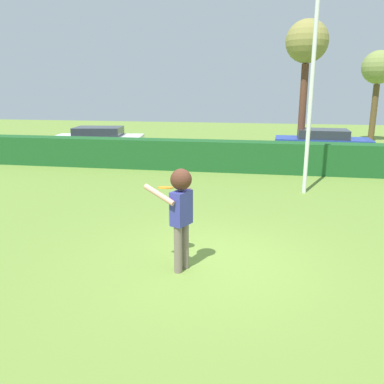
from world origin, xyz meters
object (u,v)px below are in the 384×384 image
at_px(frisbee, 166,188).
at_px(parked_car_white, 99,139).
at_px(willow_tree, 307,46).
at_px(maple_tree, 378,70).
at_px(lamppost, 313,73).
at_px(person, 181,206).
at_px(parked_car_blue, 322,142).

relative_size(frisbee, parked_car_white, 0.06).
distance_m(willow_tree, maple_tree, 7.41).
bearing_deg(lamppost, maple_tree, 69.30).
distance_m(parked_car_white, willow_tree, 10.43).
bearing_deg(lamppost, parked_car_white, 146.26).
xyz_separation_m(frisbee, parked_car_white, (-6.23, 11.59, -0.68)).
distance_m(person, willow_tree, 13.70).
relative_size(person, willow_tree, 0.30).
xyz_separation_m(parked_car_blue, willow_tree, (-0.97, 0.06, 4.17)).
distance_m(parked_car_white, parked_car_blue, 10.53).
height_order(frisbee, parked_car_blue, frisbee).
distance_m(frisbee, lamppost, 6.56).
xyz_separation_m(lamppost, parked_car_blue, (1.34, 6.91, -2.80)).
xyz_separation_m(frisbee, willow_tree, (3.29, 12.45, 3.49)).
bearing_deg(person, maple_tree, 68.40).
distance_m(parked_car_blue, willow_tree, 4.28).
xyz_separation_m(frisbee, maple_tree, (7.77, 18.30, 2.68)).
xyz_separation_m(person, maple_tree, (7.41, 18.71, 2.88)).
bearing_deg(frisbee, parked_car_blue, 71.01).
bearing_deg(willow_tree, maple_tree, 52.61).
height_order(parked_car_white, willow_tree, willow_tree).
bearing_deg(frisbee, maple_tree, 67.00).
relative_size(person, frisbee, 6.59).
bearing_deg(maple_tree, person, -111.60).
xyz_separation_m(parked_car_white, maple_tree, (14.00, 6.71, 3.36)).
xyz_separation_m(person, lamppost, (2.56, 5.89, 2.33)).
bearing_deg(person, frisbee, 131.00).
height_order(lamppost, maple_tree, lamppost).
relative_size(person, lamppost, 0.28).
height_order(parked_car_blue, maple_tree, maple_tree).
xyz_separation_m(willow_tree, maple_tree, (4.47, 5.85, -0.81)).
distance_m(frisbee, willow_tree, 13.34).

